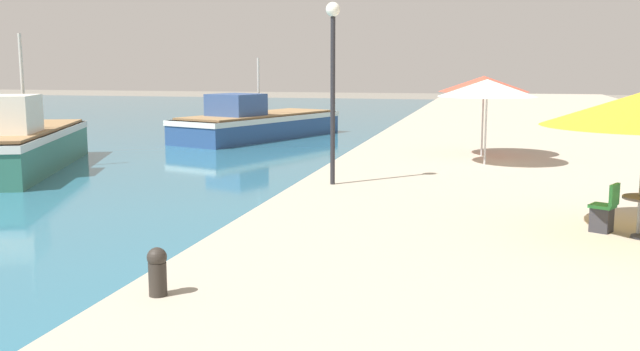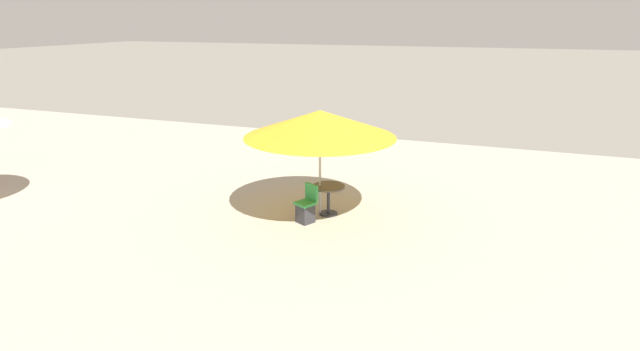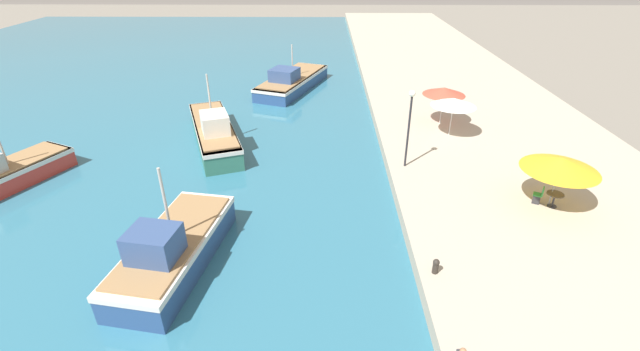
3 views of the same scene
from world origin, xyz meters
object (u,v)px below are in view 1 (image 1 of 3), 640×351
fishing_boat_far (25,144)px  cafe_umbrella_white (487,88)px  cafe_chair_left (603,215)px  cafe_umbrella_striped (484,84)px  mooring_bollard (157,270)px  lamppost (333,62)px  fishing_boat_distant (257,123)px

fishing_boat_far → cafe_umbrella_white: size_ratio=3.31×
cafe_chair_left → cafe_umbrella_striped: bearing=39.6°
mooring_bollard → lamppost: bearing=88.0°
cafe_umbrella_striped → mooring_bollard: size_ratio=4.52×
cafe_chair_left → lamppost: size_ratio=0.20×
cafe_umbrella_striped → lamppost: 7.66m
fishing_boat_distant → fishing_boat_far: bearing=-88.9°
cafe_umbrella_striped → lamppost: bearing=-118.4°
fishing_boat_far → cafe_umbrella_striped: size_ratio=3.33×
fishing_boat_distant → cafe_chair_left: bearing=-36.5°
fishing_boat_far → lamppost: (12.24, -4.51, 2.86)m
fishing_boat_distant → lamppost: lamppost is taller
cafe_umbrella_striped → cafe_chair_left: 11.16m
mooring_bollard → lamppost: size_ratio=0.14×
fishing_boat_far → fishing_boat_distant: fishing_boat_far is taller
fishing_boat_far → mooring_bollard: size_ratio=15.06×
mooring_bollard → cafe_umbrella_striped: bearing=76.1°
mooring_bollard → fishing_boat_distant: bearing=105.8°
lamppost → mooring_bollard: bearing=-92.0°
fishing_boat_distant → mooring_bollard: size_ratio=16.36×
fishing_boat_distant → lamppost: bearing=-45.1°
cafe_umbrella_striped → fishing_boat_distant: bearing=137.6°
cafe_umbrella_white → mooring_bollard: bearing=-106.4°
fishing_boat_distant → cafe_chair_left: 25.20m
cafe_umbrella_white → fishing_boat_far: bearing=-179.6°
fishing_boat_far → mooring_bollard: 18.20m
cafe_chair_left → mooring_bollard: cafe_chair_left is taller
cafe_chair_left → fishing_boat_distant: bearing=60.4°
fishing_boat_distant → cafe_umbrella_striped: bearing=-21.9°
cafe_umbrella_striped → mooring_bollard: cafe_umbrella_striped is taller
cafe_umbrella_white → fishing_boat_distant: bearing=132.6°
fishing_boat_far → fishing_boat_distant: 13.39m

